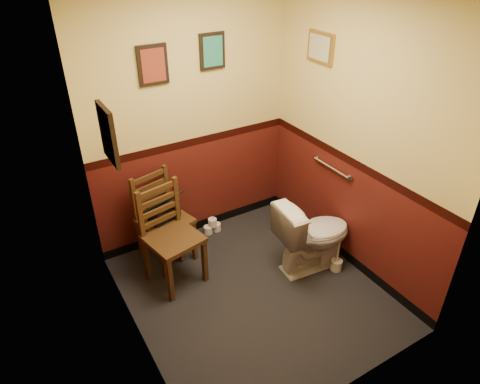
% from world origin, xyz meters
% --- Properties ---
extents(floor, '(2.20, 2.40, 0.00)m').
position_xyz_m(floor, '(0.00, 0.00, 0.00)').
color(floor, black).
rests_on(floor, ground).
extents(wall_back, '(2.20, 0.00, 2.70)m').
position_xyz_m(wall_back, '(0.00, 1.20, 1.35)').
color(wall_back, '#4E1611').
rests_on(wall_back, ground).
extents(wall_front, '(2.20, 0.00, 2.70)m').
position_xyz_m(wall_front, '(0.00, -1.20, 1.35)').
color(wall_front, '#4E1611').
rests_on(wall_front, ground).
extents(wall_left, '(0.00, 2.40, 2.70)m').
position_xyz_m(wall_left, '(-1.10, 0.00, 1.35)').
color(wall_left, '#4E1611').
rests_on(wall_left, ground).
extents(wall_right, '(0.00, 2.40, 2.70)m').
position_xyz_m(wall_right, '(1.10, 0.00, 1.35)').
color(wall_right, '#4E1611').
rests_on(wall_right, ground).
extents(grab_bar, '(0.05, 0.56, 0.06)m').
position_xyz_m(grab_bar, '(1.07, 0.25, 0.95)').
color(grab_bar, silver).
rests_on(grab_bar, wall_right).
extents(framed_print_back_a, '(0.28, 0.04, 0.36)m').
position_xyz_m(framed_print_back_a, '(-0.35, 1.18, 1.95)').
color(framed_print_back_a, black).
rests_on(framed_print_back_a, wall_back).
extents(framed_print_back_b, '(0.26, 0.04, 0.34)m').
position_xyz_m(framed_print_back_b, '(0.25, 1.18, 2.00)').
color(framed_print_back_b, black).
rests_on(framed_print_back_b, wall_back).
extents(framed_print_left, '(0.04, 0.30, 0.38)m').
position_xyz_m(framed_print_left, '(-1.08, 0.10, 1.85)').
color(framed_print_left, black).
rests_on(framed_print_left, wall_left).
extents(framed_print_right, '(0.04, 0.34, 0.28)m').
position_xyz_m(framed_print_right, '(1.08, 0.60, 2.05)').
color(framed_print_right, olive).
rests_on(framed_print_right, wall_right).
extents(toilet, '(0.82, 0.51, 0.77)m').
position_xyz_m(toilet, '(0.72, 0.03, 0.39)').
color(toilet, white).
rests_on(toilet, floor).
extents(toilet_brush, '(0.12, 0.12, 0.42)m').
position_xyz_m(toilet_brush, '(0.90, -0.16, 0.07)').
color(toilet_brush, silver).
rests_on(toilet_brush, floor).
extents(chair_left, '(0.55, 0.55, 1.00)m').
position_xyz_m(chair_left, '(-0.56, 0.59, 0.50)').
color(chair_left, '#432A14').
rests_on(chair_left, floor).
extents(chair_right, '(0.56, 0.56, 0.97)m').
position_xyz_m(chair_right, '(-0.51, 0.92, 0.49)').
color(chair_right, '#432A14').
rests_on(chair_right, floor).
extents(handbag, '(0.34, 0.25, 0.22)m').
position_xyz_m(handbag, '(-0.50, 0.88, 0.60)').
color(handbag, black).
rests_on(handbag, chair_right).
extents(tp_stack, '(0.21, 0.11, 0.18)m').
position_xyz_m(tp_stack, '(0.12, 1.06, 0.08)').
color(tp_stack, silver).
rests_on(tp_stack, floor).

